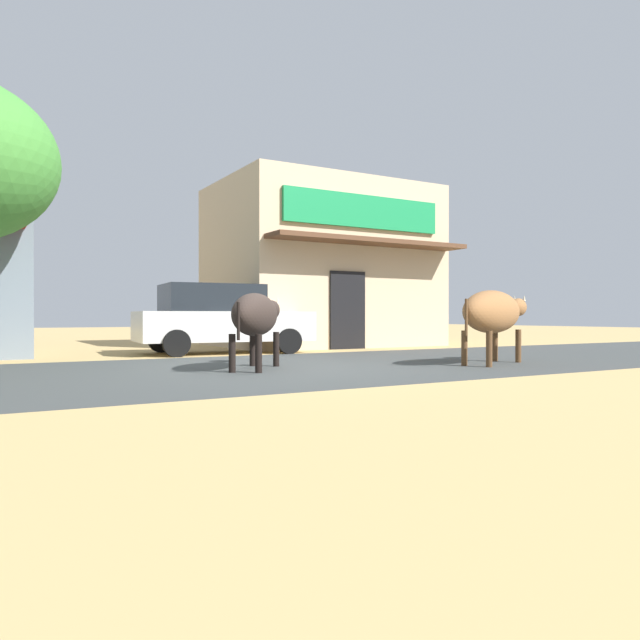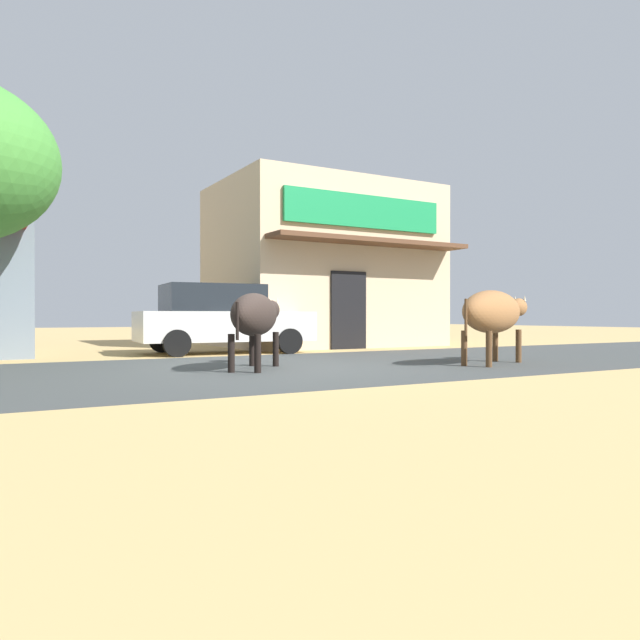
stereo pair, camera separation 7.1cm
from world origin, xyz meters
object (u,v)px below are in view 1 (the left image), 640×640
cow_far_dark (494,312)px  parked_hatchback_car (220,318)px  cow_near_brown (256,315)px  pedestrian_by_shop (423,315)px

cow_far_dark → parked_hatchback_car: bearing=120.3°
cow_near_brown → pedestrian_by_shop: bearing=32.2°
parked_hatchback_car → cow_near_brown: size_ratio=1.91×
parked_hatchback_car → cow_near_brown: (-1.00, -4.36, 0.06)m
parked_hatchback_car → cow_far_dark: parked_hatchback_car is taller
cow_near_brown → pedestrian_by_shop: size_ratio=1.40×
parked_hatchback_car → pedestrian_by_shop: 6.60m
cow_near_brown → pedestrian_by_shop: 8.97m
cow_near_brown → cow_far_dark: size_ratio=0.83×
cow_far_dark → cow_near_brown: bearing=163.9°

